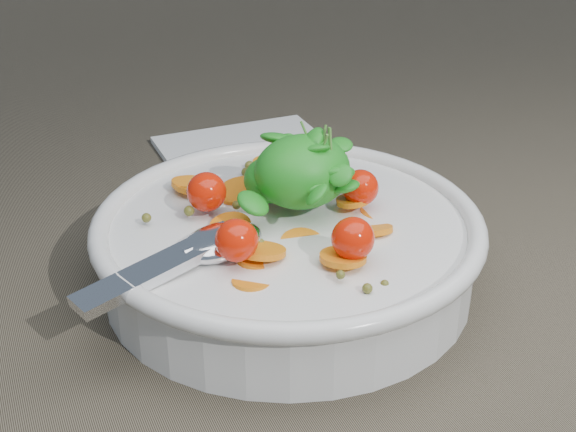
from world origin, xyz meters
name	(u,v)px	position (x,y,z in m)	size (l,w,h in m)	color
ground	(306,301)	(0.00, 0.00, 0.00)	(6.00, 6.00, 0.00)	brown
bowl	(288,244)	(0.00, 0.03, 0.03)	(0.30, 0.28, 0.12)	silver
napkin	(250,153)	(0.05, 0.25, 0.00)	(0.16, 0.14, 0.01)	white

